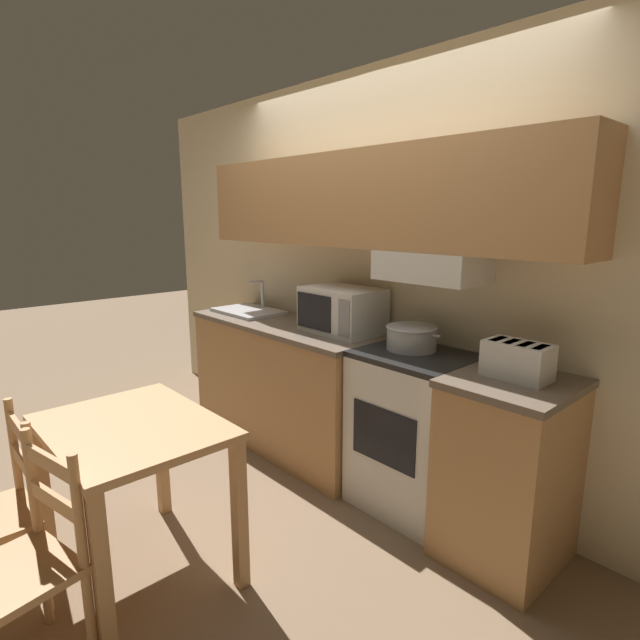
# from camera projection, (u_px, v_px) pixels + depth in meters

# --- Properties ---
(ground_plane) EXTENTS (16.00, 16.00, 0.00)m
(ground_plane) POSITION_uv_depth(u_px,v_px,m) (372.00, 457.00, 3.47)
(ground_plane) COLOR #7F664C
(wall_back) EXTENTS (5.13, 0.38, 2.55)m
(wall_back) POSITION_uv_depth(u_px,v_px,m) (372.00, 245.00, 3.12)
(wall_back) COLOR beige
(wall_back) RESTS_ON ground_plane
(lower_counter_main) EXTENTS (1.60, 0.59, 0.91)m
(lower_counter_main) POSITION_uv_depth(u_px,v_px,m) (287.00, 384.00, 3.61)
(lower_counter_main) COLOR tan
(lower_counter_main) RESTS_ON ground_plane
(lower_counter_right_stub) EXTENTS (0.53, 0.59, 0.91)m
(lower_counter_right_stub) POSITION_uv_depth(u_px,v_px,m) (507.00, 470.00, 2.39)
(lower_counter_right_stub) COLOR tan
(lower_counter_right_stub) RESTS_ON ground_plane
(stove_range) EXTENTS (0.61, 0.53, 0.91)m
(stove_range) POSITION_uv_depth(u_px,v_px,m) (413.00, 431.00, 2.82)
(stove_range) COLOR silver
(stove_range) RESTS_ON ground_plane
(cooking_pot) EXTENTS (0.37, 0.29, 0.13)m
(cooking_pot) POSITION_uv_depth(u_px,v_px,m) (412.00, 337.00, 2.80)
(cooking_pot) COLOR #B7BABF
(cooking_pot) RESTS_ON stove_range
(microwave) EXTENTS (0.50, 0.35, 0.29)m
(microwave) POSITION_uv_depth(u_px,v_px,m) (342.00, 310.00, 3.19)
(microwave) COLOR silver
(microwave) RESTS_ON lower_counter_main
(toaster) EXTENTS (0.30, 0.18, 0.17)m
(toaster) POSITION_uv_depth(u_px,v_px,m) (517.00, 360.00, 2.30)
(toaster) COLOR silver
(toaster) RESTS_ON lower_counter_right_stub
(sink_basin) EXTENTS (0.53, 0.37, 0.24)m
(sink_basin) POSITION_uv_depth(u_px,v_px,m) (248.00, 311.00, 3.85)
(sink_basin) COLOR #B7BABF
(sink_basin) RESTS_ON lower_counter_main
(dining_table) EXTENTS (0.86, 0.67, 0.75)m
(dining_table) POSITION_uv_depth(u_px,v_px,m) (133.00, 451.00, 2.24)
(dining_table) COLOR tan
(dining_table) RESTS_ON ground_plane
(chair_right_of_table) EXTENTS (0.45, 0.45, 0.86)m
(chair_right_of_table) POSITION_uv_depth(u_px,v_px,m) (23.00, 569.00, 1.78)
(chair_right_of_table) COLOR tan
(chair_right_of_table) RESTS_ON ground_plane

